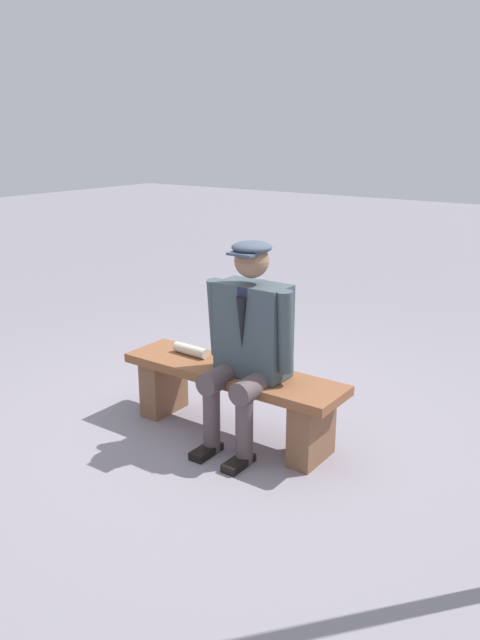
# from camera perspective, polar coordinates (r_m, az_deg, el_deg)

# --- Properties ---
(ground_plane) EXTENTS (30.00, 30.00, 0.00)m
(ground_plane) POSITION_cam_1_polar(r_m,az_deg,el_deg) (4.37, -0.74, -10.22)
(ground_plane) COLOR gray
(bench) EXTENTS (1.58, 0.41, 0.47)m
(bench) POSITION_cam_1_polar(r_m,az_deg,el_deg) (4.23, -0.76, -6.41)
(bench) COLOR brown
(bench) RESTS_ON ground
(seated_man) EXTENTS (0.63, 0.58, 1.34)m
(seated_man) POSITION_cam_1_polar(r_m,az_deg,el_deg) (3.94, 0.73, -1.57)
(seated_man) COLOR #3C484E
(seated_man) RESTS_ON ground
(rolled_magazine) EXTENTS (0.28, 0.08, 0.07)m
(rolled_magazine) POSITION_cam_1_polar(r_m,az_deg,el_deg) (4.42, -4.50, -2.75)
(rolled_magazine) COLOR beige
(rolled_magazine) RESTS_ON bench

